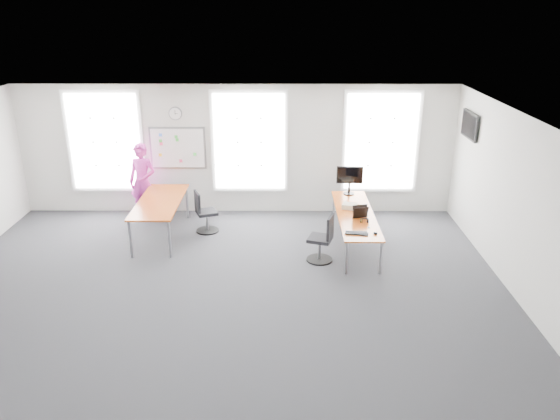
{
  "coord_description": "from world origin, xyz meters",
  "views": [
    {
      "loc": [
        1.06,
        -8.2,
        4.72
      ],
      "look_at": [
        1.01,
        1.2,
        1.1
      ],
      "focal_mm": 35.0,
      "sensor_mm": 36.0,
      "label": 1
    }
  ],
  "objects_px": {
    "chair_left": "(204,214)",
    "headphones": "(364,221)",
    "desk_left": "(160,204)",
    "monitor": "(350,178)",
    "chair_right": "(323,241)",
    "person": "(143,182)",
    "desk_right": "(355,215)",
    "keyboard": "(357,233)"
  },
  "relations": [
    {
      "from": "chair_right",
      "to": "chair_left",
      "type": "bearing_deg",
      "value": -101.68
    },
    {
      "from": "desk_left",
      "to": "keyboard",
      "type": "bearing_deg",
      "value": -19.8
    },
    {
      "from": "headphones",
      "to": "desk_left",
      "type": "bearing_deg",
      "value": 167.13
    },
    {
      "from": "person",
      "to": "headphones",
      "type": "xyz_separation_m",
      "value": [
        4.76,
        -1.93,
        -0.16
      ]
    },
    {
      "from": "chair_right",
      "to": "monitor",
      "type": "relative_size",
      "value": 1.47
    },
    {
      "from": "desk_left",
      "to": "monitor",
      "type": "xyz_separation_m",
      "value": [
        4.06,
        0.79,
        0.33
      ]
    },
    {
      "from": "person",
      "to": "keyboard",
      "type": "relative_size",
      "value": 4.16
    },
    {
      "from": "chair_right",
      "to": "headphones",
      "type": "height_order",
      "value": "chair_right"
    },
    {
      "from": "chair_left",
      "to": "person",
      "type": "height_order",
      "value": "person"
    },
    {
      "from": "chair_right",
      "to": "headphones",
      "type": "bearing_deg",
      "value": 128.09
    },
    {
      "from": "chair_left",
      "to": "monitor",
      "type": "relative_size",
      "value": 1.44
    },
    {
      "from": "desk_left",
      "to": "keyboard",
      "type": "relative_size",
      "value": 5.23
    },
    {
      "from": "desk_left",
      "to": "headphones",
      "type": "bearing_deg",
      "value": -11.9
    },
    {
      "from": "chair_left",
      "to": "keyboard",
      "type": "distance_m",
      "value": 3.5
    },
    {
      "from": "person",
      "to": "headphones",
      "type": "distance_m",
      "value": 5.14
    },
    {
      "from": "chair_right",
      "to": "person",
      "type": "height_order",
      "value": "person"
    },
    {
      "from": "chair_right",
      "to": "person",
      "type": "xyz_separation_m",
      "value": [
        -3.95,
        2.22,
        0.46
      ]
    },
    {
      "from": "person",
      "to": "chair_right",
      "type": "bearing_deg",
      "value": -16.14
    },
    {
      "from": "headphones",
      "to": "person",
      "type": "bearing_deg",
      "value": 156.99
    },
    {
      "from": "monitor",
      "to": "chair_left",
      "type": "bearing_deg",
      "value": -166.88
    },
    {
      "from": "desk_right",
      "to": "keyboard",
      "type": "height_order",
      "value": "keyboard"
    },
    {
      "from": "desk_right",
      "to": "monitor",
      "type": "distance_m",
      "value": 1.25
    },
    {
      "from": "desk_right",
      "to": "headphones",
      "type": "distance_m",
      "value": 0.51
    },
    {
      "from": "chair_right",
      "to": "person",
      "type": "distance_m",
      "value": 4.55
    },
    {
      "from": "desk_right",
      "to": "monitor",
      "type": "xyz_separation_m",
      "value": [
        0.0,
        1.18,
        0.43
      ]
    },
    {
      "from": "desk_right",
      "to": "headphones",
      "type": "height_order",
      "value": "headphones"
    },
    {
      "from": "desk_left",
      "to": "person",
      "type": "height_order",
      "value": "person"
    },
    {
      "from": "chair_left",
      "to": "headphones",
      "type": "relative_size",
      "value": 5.68
    },
    {
      "from": "desk_right",
      "to": "desk_left",
      "type": "height_order",
      "value": "desk_left"
    },
    {
      "from": "desk_left",
      "to": "monitor",
      "type": "height_order",
      "value": "monitor"
    },
    {
      "from": "desk_right",
      "to": "person",
      "type": "height_order",
      "value": "person"
    },
    {
      "from": "desk_right",
      "to": "keyboard",
      "type": "xyz_separation_m",
      "value": [
        -0.11,
        -1.03,
        0.05
      ]
    },
    {
      "from": "desk_right",
      "to": "chair_left",
      "type": "xyz_separation_m",
      "value": [
        -3.17,
        0.63,
        -0.23
      ]
    },
    {
      "from": "desk_left",
      "to": "person",
      "type": "bearing_deg",
      "value": 119.67
    },
    {
      "from": "desk_left",
      "to": "monitor",
      "type": "bearing_deg",
      "value": 10.99
    },
    {
      "from": "chair_left",
      "to": "desk_right",
      "type": "bearing_deg",
      "value": -123.03
    },
    {
      "from": "desk_left",
      "to": "chair_right",
      "type": "xyz_separation_m",
      "value": [
        3.35,
        -1.17,
        -0.32
      ]
    },
    {
      "from": "person",
      "to": "headphones",
      "type": "height_order",
      "value": "person"
    },
    {
      "from": "chair_right",
      "to": "keyboard",
      "type": "bearing_deg",
      "value": 85.74
    },
    {
      "from": "chair_left",
      "to": "headphones",
      "type": "bearing_deg",
      "value": -130.64
    },
    {
      "from": "monitor",
      "to": "desk_right",
      "type": "bearing_deg",
      "value": -86.61
    },
    {
      "from": "headphones",
      "to": "keyboard",
      "type": "bearing_deg",
      "value": -112.46
    }
  ]
}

